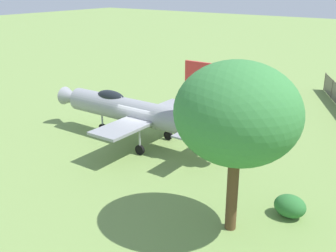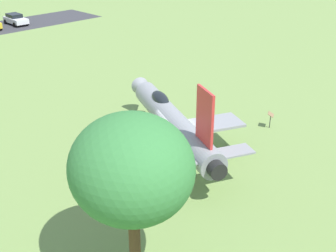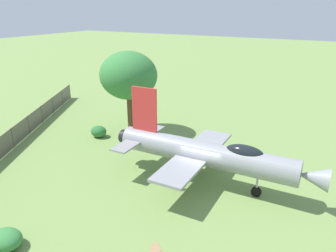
{
  "view_description": "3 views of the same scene",
  "coord_description": "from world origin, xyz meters",
  "px_view_note": "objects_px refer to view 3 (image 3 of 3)",
  "views": [
    {
      "loc": [
        15.55,
        -18.18,
        9.74
      ],
      "look_at": [
        3.63,
        -2.0,
        2.5
      ],
      "focal_mm": 43.11,
      "sensor_mm": 36.0,
      "label": 1
    },
    {
      "loc": [
        22.22,
        -8.28,
        13.19
      ],
      "look_at": [
        1.46,
        -0.9,
        2.61
      ],
      "focal_mm": 46.29,
      "sensor_mm": 36.0,
      "label": 2
    },
    {
      "loc": [
        -6.66,
        16.55,
        10.45
      ],
      "look_at": [
        3.63,
        -2.0,
        2.5
      ],
      "focal_mm": 34.24,
      "sensor_mm": 36.0,
      "label": 3
    }
  ],
  "objects_px": {
    "shrub_near_fence": "(99,131)",
    "info_plaque": "(155,252)",
    "display_jet": "(209,154)",
    "shade_tree": "(128,76)",
    "shrub_by_tree": "(6,239)"
  },
  "relations": [
    {
      "from": "shrub_near_fence",
      "to": "info_plaque",
      "type": "relative_size",
      "value": 1.22
    },
    {
      "from": "shrub_near_fence",
      "to": "display_jet",
      "type": "bearing_deg",
      "value": 166.48
    },
    {
      "from": "display_jet",
      "to": "shade_tree",
      "type": "distance_m",
      "value": 11.07
    },
    {
      "from": "shrub_by_tree",
      "to": "shade_tree",
      "type": "bearing_deg",
      "value": -76.78
    },
    {
      "from": "shrub_by_tree",
      "to": "shrub_near_fence",
      "type": "bearing_deg",
      "value": -67.59
    },
    {
      "from": "display_jet",
      "to": "shade_tree",
      "type": "relative_size",
      "value": 1.85
    },
    {
      "from": "display_jet",
      "to": "info_plaque",
      "type": "bearing_deg",
      "value": -85.67
    },
    {
      "from": "shrub_near_fence",
      "to": "info_plaque",
      "type": "xyz_separation_m",
      "value": [
        -11.78,
        10.19,
        0.36
      ]
    },
    {
      "from": "shade_tree",
      "to": "shrub_near_fence",
      "type": "distance_m",
      "value": 5.36
    },
    {
      "from": "shade_tree",
      "to": "display_jet",
      "type": "bearing_deg",
      "value": 152.02
    },
    {
      "from": "shrub_near_fence",
      "to": "info_plaque",
      "type": "distance_m",
      "value": 15.58
    },
    {
      "from": "display_jet",
      "to": "shrub_near_fence",
      "type": "xyz_separation_m",
      "value": [
        11.07,
        -2.66,
        -1.58
      ]
    },
    {
      "from": "shrub_by_tree",
      "to": "display_jet",
      "type": "bearing_deg",
      "value": -121.42
    },
    {
      "from": "display_jet",
      "to": "shade_tree",
      "type": "xyz_separation_m",
      "value": [
        9.42,
        -5.0,
        2.94
      ]
    },
    {
      "from": "display_jet",
      "to": "shade_tree",
      "type": "height_order",
      "value": "shade_tree"
    }
  ]
}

